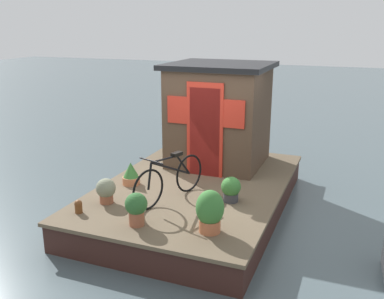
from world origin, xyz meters
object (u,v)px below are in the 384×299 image
houseboat_cabin (219,114)px  potted_plant_mint (231,189)px  potted_plant_thyme (210,211)px  mooring_bollard (78,206)px  potted_plant_basil (106,190)px  potted_plant_geranium (131,174)px  potted_plant_ivy (136,207)px  bicycle (170,179)px

houseboat_cabin → potted_plant_mint: bearing=-155.9°
potted_plant_thyme → potted_plant_mint: (1.15, 0.04, -0.10)m
mooring_bollard → potted_plant_thyme: bearing=-85.6°
potted_plant_basil → mooring_bollard: size_ratio=1.96×
potted_plant_thyme → potted_plant_mint: 1.15m
potted_plant_thyme → mooring_bollard: size_ratio=2.94×
houseboat_cabin → potted_plant_geranium: houseboat_cabin is taller
potted_plant_thyme → mooring_bollard: (-0.16, 2.10, -0.21)m
potted_plant_geranium → mooring_bollard: (-1.39, 0.15, -0.09)m
potted_plant_thyme → potted_plant_mint: size_ratio=1.47×
potted_plant_ivy → potted_plant_basil: size_ratio=1.20×
potted_plant_ivy → potted_plant_mint: (1.34, -1.02, -0.06)m
potted_plant_ivy → houseboat_cabin: bearing=-3.3°
houseboat_cabin → mooring_bollard: (-3.19, 1.23, -0.94)m
potted_plant_mint → mooring_bollard: bearing=122.4°
houseboat_cabin → potted_plant_basil: bearing=158.8°
potted_plant_ivy → potted_plant_thyme: size_ratio=0.80×
bicycle → potted_plant_ivy: bearing=176.3°
potted_plant_thyme → potted_plant_ivy: bearing=100.6°
mooring_bollard → houseboat_cabin: bearing=-21.1°
houseboat_cabin → potted_plant_mint: 2.22m
potted_plant_mint → mooring_bollard: (-1.31, 2.07, -0.11)m
houseboat_cabin → potted_plant_geranium: bearing=149.0°
bicycle → mooring_bollard: (-0.99, 1.11, -0.26)m
potted_plant_geranium → potted_plant_basil: (-0.89, -0.04, 0.02)m
bicycle → potted_plant_mint: bicycle is taller
potted_plant_thyme → potted_plant_mint: bearing=1.8°
mooring_bollard → potted_plant_geranium: bearing=-6.1°
potted_plant_thyme → potted_plant_basil: 1.95m
potted_plant_mint → mooring_bollard: potted_plant_mint is taller
bicycle → potted_plant_mint: size_ratio=3.76×
houseboat_cabin → potted_plant_mint: size_ratio=4.91×
potted_plant_geranium → mooring_bollard: bearing=173.9°
potted_plant_mint → bicycle: bearing=108.4°
bicycle → potted_plant_ivy: size_ratio=3.20×
potted_plant_ivy → potted_plant_mint: 1.69m
houseboat_cabin → potted_plant_geranium: (-1.80, 1.08, -0.85)m
bicycle → potted_plant_thyme: bicycle is taller
potted_plant_basil → mooring_bollard: 0.54m
potted_plant_mint → potted_plant_basil: size_ratio=1.02×
potted_plant_ivy → mooring_bollard: potted_plant_ivy is taller
potted_plant_basil → houseboat_cabin: bearing=-21.2°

